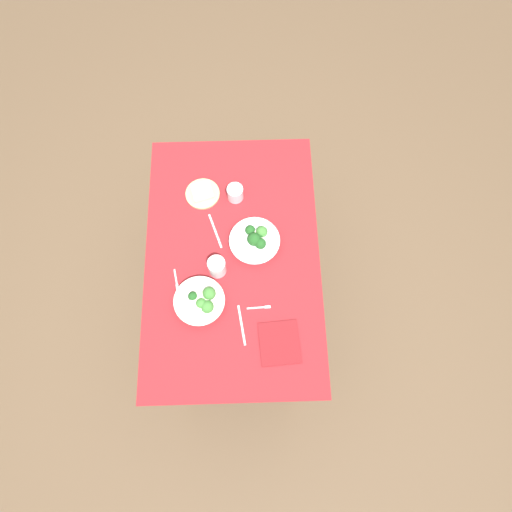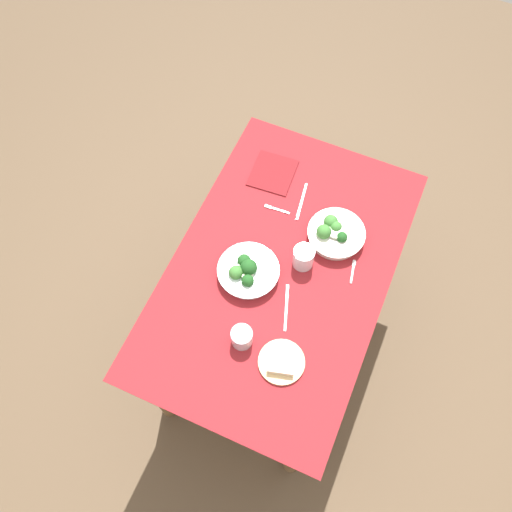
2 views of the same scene
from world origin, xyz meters
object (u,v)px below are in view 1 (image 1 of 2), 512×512
Objects in this scene: water_glass_side at (217,267)px; broccoli_bowl_far at (201,301)px; bread_side_plate at (202,193)px; table_knife_left at (215,231)px; napkin_folded_upper at (280,343)px; broccoli_bowl_near at (255,240)px; fork_by_far_bowl at (260,308)px; water_glass_center at (235,193)px; fork_by_near_bowl at (176,281)px; table_knife_right at (242,325)px.

broccoli_bowl_far is at bearing 154.93° from water_glass_side.
broccoli_bowl_far is 0.56m from bread_side_plate.
water_glass_side is 0.21m from table_knife_left.
bread_side_plate reaches higher than table_knife_left.
napkin_folded_upper is at bearing -118.77° from broccoli_bowl_far.
fork_by_far_bowl is (-0.32, -0.01, -0.03)m from broccoli_bowl_near.
water_glass_center reaches higher than bread_side_plate.
water_glass_side is at bearing -25.07° from broccoli_bowl_far.
broccoli_bowl_far is 1.35× the size of bread_side_plate.
table_knife_left is at bearing 114.94° from fork_by_far_bowl.
fork_by_far_bowl is at bearing 26.65° from napkin_folded_upper.
fork_by_near_bowl is 0.53× the size of napkin_folded_upper.
broccoli_bowl_far is 1.22× the size of table_knife_left.
water_glass_center is 0.65m from table_knife_right.
bread_side_plate is 0.17m from water_glass_center.
fork_by_far_bowl is 0.12m from table_knife_right.
bread_side_plate is at bearing 24.90° from napkin_folded_upper.
napkin_folded_upper is at bearing -141.86° from water_glass_side.
broccoli_bowl_far reaches higher than fork_by_near_bowl.
fork_by_near_bowl is 0.55× the size of table_knife_left.
water_glass_center reaches higher than napkin_folded_upper.
table_knife_right is (-0.47, -0.12, 0.00)m from table_knife_left.
water_glass_side reaches higher than fork_by_far_bowl.
broccoli_bowl_near is at bearing 161.14° from table_knife_right.
broccoli_bowl_far is at bearing -179.79° from bread_side_plate.
fork_by_far_bowl is (-0.57, -0.10, -0.04)m from water_glass_center.
table_knife_left is (0.36, -0.06, -0.03)m from broccoli_bowl_far.
water_glass_center is 0.81× the size of water_glass_side.
napkin_folded_upper is (-0.30, -0.47, 0.00)m from fork_by_near_bowl.
broccoli_bowl_far is 2.89× the size of water_glass_center.
table_knife_left is (0.07, 0.19, -0.03)m from broccoli_bowl_near.
water_glass_side is 0.52× the size of table_knife_left.
water_glass_center is (0.25, 0.09, 0.01)m from broccoli_bowl_near.
bread_side_plate is at bearing 0.21° from broccoli_bowl_far.
broccoli_bowl_near is 0.37m from bread_side_plate.
table_knife_right is (-0.08, 0.08, -0.00)m from fork_by_far_bowl.
table_knife_left is (0.20, 0.01, -0.05)m from water_glass_side.
bread_side_plate is at bearing 10.62° from water_glass_side.
water_glass_side is 0.27m from fork_by_far_bowl.
table_knife_right is (-0.22, -0.30, -0.00)m from fork_by_near_bowl.
bread_side_plate is 0.83m from napkin_folded_upper.
broccoli_bowl_near is at bearing -136.62° from bread_side_plate.
table_knife_left is at bearing 133.06° from fork_by_near_bowl.
water_glass_center reaches higher than table_knife_right.
table_knife_left is 0.62m from napkin_folded_upper.
broccoli_bowl_near reaches higher than napkin_folded_upper.
fork_by_far_bowl is 1.06× the size of fork_by_near_bowl.
table_knife_right is (-0.11, -0.18, -0.03)m from broccoli_bowl_far.
water_glass_side reaches higher than table_knife_right.
napkin_folded_upper is at bearing -165.84° from water_glass_center.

